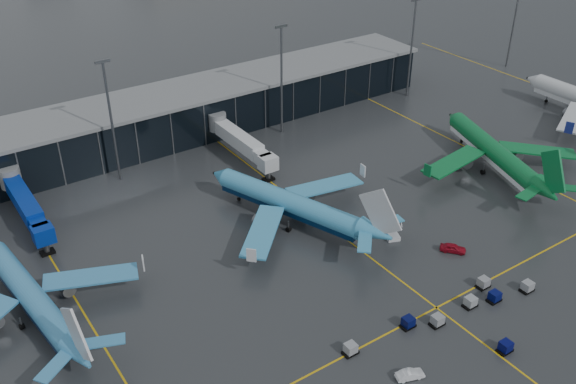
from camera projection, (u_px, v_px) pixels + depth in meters
ground at (325, 280)px, 103.72m from camera, size 600.00×600.00×0.00m
terminal_pier at (160, 118)px, 144.93m from camera, size 142.00×17.00×10.70m
jet_bridges at (26, 204)px, 114.98m from camera, size 94.00×27.50×7.20m
flood_masts at (202, 96)px, 134.52m from camera, size 203.00×0.50×25.50m
taxi_lines at (334, 230)px, 116.07m from camera, size 220.00×120.00×0.02m
airliner_arkefly at (27, 283)px, 93.66m from camera, size 38.15×42.29×11.88m
airliner_klm_near at (289, 192)px, 115.34m from camera, size 47.72×50.78×12.64m
airliner_aer_lingus at (495, 140)px, 132.84m from camera, size 48.73×51.93×12.97m
baggage_carts at (461, 313)px, 95.83m from camera, size 33.85×13.40×1.70m
mobile_airstair at (392, 233)px, 113.72m from camera, size 3.20×3.78×3.45m
service_van_red at (453, 248)px, 109.96m from camera, size 4.19×4.50×1.50m
service_van_white at (410, 374)px, 85.49m from camera, size 4.18×2.54×1.30m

